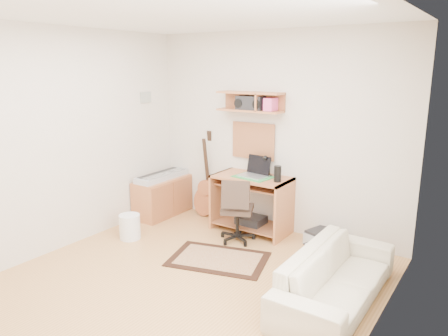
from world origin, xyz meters
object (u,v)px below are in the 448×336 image
Objects in this scene: cabinet at (163,197)px; sofa at (337,269)px; printer at (326,239)px; desk at (251,204)px; task_chair at (237,209)px.

cabinet is 0.53× the size of sofa.
cabinet reaches higher than printer.
desk is 1.11× the size of cabinet.
sofa is (1.52, -0.70, -0.08)m from task_chair.
sofa is at bearing -47.61° from printer.
task_chair is at bearing 65.33° from sofa.
sofa is (0.53, -1.16, 0.25)m from printer.
cabinet is at bearing -156.13° from printer.
printer is at bearing 4.46° from desk.
desk reaches higher than sofa.
cabinet is at bearing 72.93° from sofa.
desk is 1.20× the size of task_chair.
sofa is (1.55, -1.08, -0.04)m from desk.
printer is at bearing 24.49° from sofa.
desk is 1.06m from printer.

